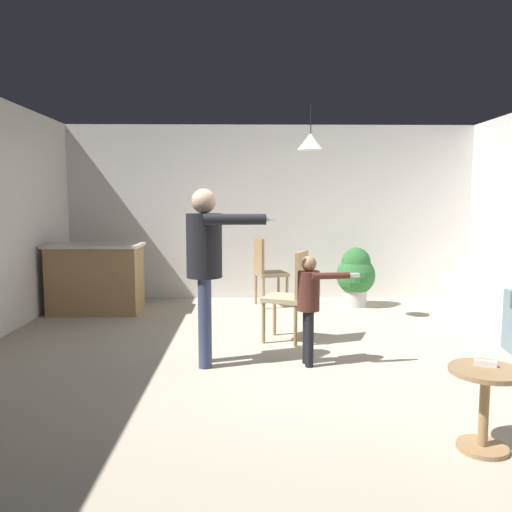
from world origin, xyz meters
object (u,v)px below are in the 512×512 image
at_px(dining_chair_by_counter, 291,292).
at_px(kitchen_counter, 96,278).
at_px(dining_chair_near_wall, 266,269).
at_px(spare_remote_on_table, 485,363).
at_px(side_table_by_couch, 485,399).
at_px(person_child, 310,298).
at_px(potted_plant_corner, 356,274).
at_px(person_adult, 206,257).

bearing_deg(dining_chair_by_counter, kitchen_counter, 81.99).
relative_size(dining_chair_near_wall, spare_remote_on_table, 7.69).
bearing_deg(spare_remote_on_table, side_table_by_couch, -109.32).
relative_size(kitchen_counter, side_table_by_couch, 2.42).
xyz_separation_m(kitchen_counter, person_child, (2.66, -2.30, 0.17)).
bearing_deg(potted_plant_corner, dining_chair_near_wall, 179.11).
relative_size(dining_chair_near_wall, potted_plant_corner, 1.16).
xyz_separation_m(kitchen_counter, dining_chair_by_counter, (2.56, -1.50, 0.07)).
xyz_separation_m(side_table_by_couch, dining_chair_by_counter, (-0.98, 2.46, 0.22)).
xyz_separation_m(dining_chair_near_wall, potted_plant_corner, (1.30, -0.02, -0.07)).
bearing_deg(dining_chair_by_counter, potted_plant_corner, -8.32).
distance_m(person_child, spare_remote_on_table, 1.84).
height_order(kitchen_counter, spare_remote_on_table, kitchen_counter).
relative_size(side_table_by_couch, potted_plant_corner, 0.60).
distance_m(kitchen_counter, spare_remote_on_table, 5.29).
xyz_separation_m(side_table_by_couch, spare_remote_on_table, (0.02, 0.05, 0.21)).
bearing_deg(kitchen_counter, person_adult, -53.23).
xyz_separation_m(dining_chair_by_counter, dining_chair_near_wall, (-0.20, 1.88, 0.00)).
distance_m(person_adult, potted_plant_corner, 3.34).
bearing_deg(dining_chair_by_counter, spare_remote_on_table, -135.23).
height_order(person_adult, dining_chair_by_counter, person_adult).
distance_m(side_table_by_couch, dining_chair_near_wall, 4.51).
distance_m(person_adult, dining_chair_by_counter, 1.26).
xyz_separation_m(dining_chair_near_wall, spare_remote_on_table, (1.20, -4.30, -0.01)).
height_order(side_table_by_couch, spare_remote_on_table, spare_remote_on_table).
bearing_deg(side_table_by_couch, spare_remote_on_table, 70.68).
bearing_deg(spare_remote_on_table, dining_chair_near_wall, 105.61).
bearing_deg(side_table_by_couch, kitchen_counter, 131.82).
height_order(person_child, dining_chair_by_counter, person_child).
bearing_deg(person_child, kitchen_counter, -138.83).
relative_size(dining_chair_by_counter, potted_plant_corner, 1.16).
xyz_separation_m(person_child, dining_chair_near_wall, (-0.30, 2.69, -0.10)).
bearing_deg(person_child, dining_chair_near_wall, 178.46).
bearing_deg(spare_remote_on_table, person_child, 119.22).
relative_size(side_table_by_couch, dining_chair_by_counter, 0.52).
height_order(dining_chair_by_counter, potted_plant_corner, dining_chair_by_counter).
bearing_deg(kitchen_counter, dining_chair_by_counter, -30.29).
bearing_deg(person_adult, kitchen_counter, -146.25).
height_order(person_adult, spare_remote_on_table, person_adult).
xyz_separation_m(dining_chair_by_counter, potted_plant_corner, (1.10, 1.86, -0.07)).
xyz_separation_m(person_adult, spare_remote_on_table, (1.86, -1.64, -0.49)).
distance_m(dining_chair_near_wall, potted_plant_corner, 1.31).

